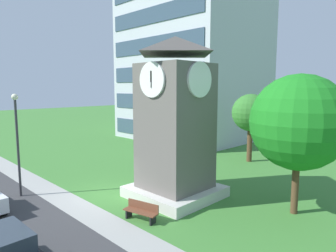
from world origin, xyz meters
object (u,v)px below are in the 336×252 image
street_lamp (17,134)px  tree_by_building (251,113)px  clock_tower (175,128)px  tree_streetside (299,122)px  park_bench (141,211)px

street_lamp → tree_by_building: 17.99m
clock_tower → street_lamp: bearing=-135.2°
tree_streetside → street_lamp: bearing=-144.1°
park_bench → tree_streetside: bearing=51.2°
clock_tower → park_bench: bearing=-72.8°
clock_tower → tree_streetside: clock_tower is taller
clock_tower → street_lamp: clock_tower is taller
tree_streetside → tree_by_building: bearing=131.6°
park_bench → tree_by_building: 14.95m
tree_by_building → tree_streetside: bearing=-48.4°
clock_tower → tree_by_building: size_ratio=1.57×
street_lamp → tree_by_building: street_lamp is taller
park_bench → tree_streetside: tree_streetside is taller
park_bench → tree_streetside: size_ratio=0.26×
clock_tower → park_bench: 5.15m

